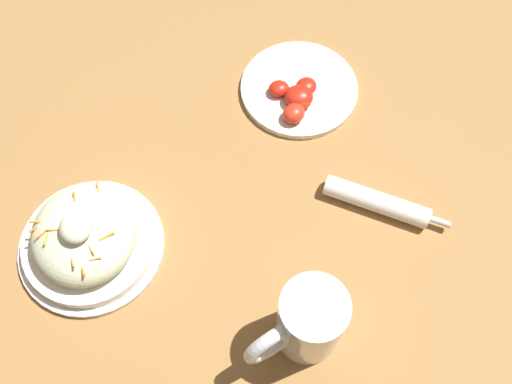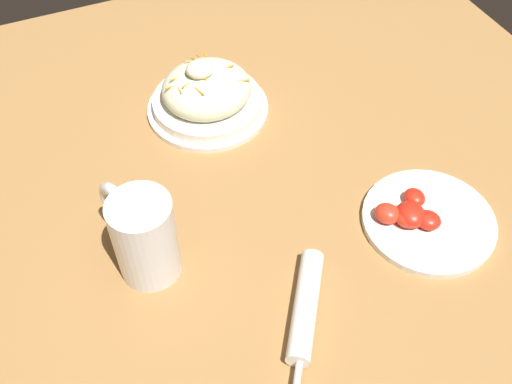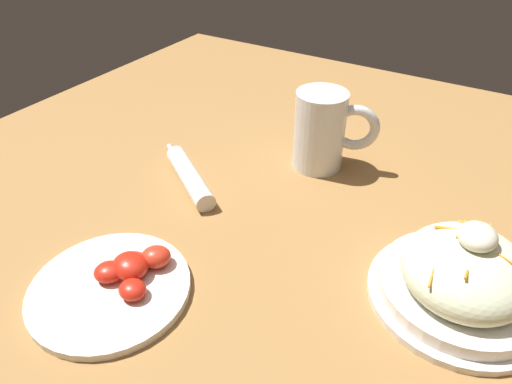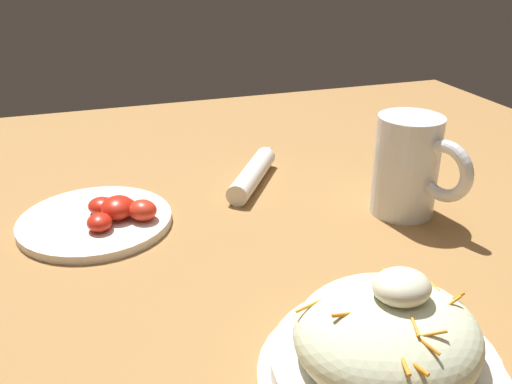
% 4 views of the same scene
% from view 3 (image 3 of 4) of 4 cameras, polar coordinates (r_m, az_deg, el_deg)
% --- Properties ---
extents(ground_plane, '(1.43, 1.43, 0.00)m').
position_cam_3_polar(ground_plane, '(0.74, 3.62, -3.55)').
color(ground_plane, '#9E703D').
extents(salad_plate, '(0.23, 0.23, 0.12)m').
position_cam_3_polar(salad_plate, '(0.64, 24.36, -9.72)').
color(salad_plate, white).
rests_on(salad_plate, ground_plane).
extents(beer_mug, '(0.09, 0.15, 0.15)m').
position_cam_3_polar(beer_mug, '(0.84, 8.16, 7.10)').
color(beer_mug, white).
rests_on(beer_mug, ground_plane).
extents(napkin_roll, '(0.14, 0.19, 0.03)m').
position_cam_3_polar(napkin_roll, '(0.81, -8.45, 1.82)').
color(napkin_roll, white).
rests_on(napkin_roll, ground_plane).
extents(tomato_plate, '(0.21, 0.21, 0.04)m').
position_cam_3_polar(tomato_plate, '(0.65, -16.99, -10.77)').
color(tomato_plate, white).
rests_on(tomato_plate, ground_plane).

